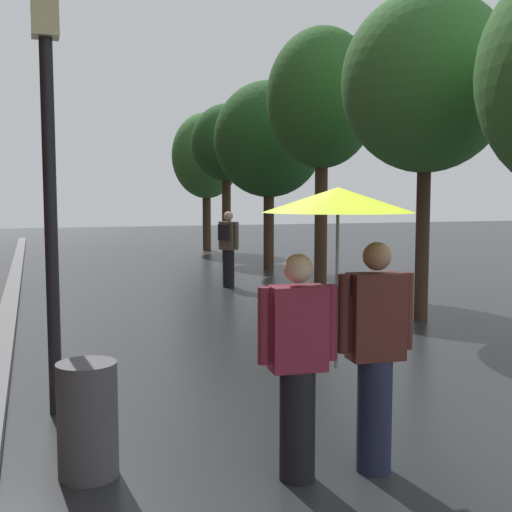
# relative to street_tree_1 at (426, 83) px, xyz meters

# --- Properties ---
(ground_plane) EXTENTS (80.00, 80.00, 0.00)m
(ground_plane) POSITION_rel_street_tree_1_xyz_m (-3.31, -5.39, -3.87)
(ground_plane) COLOR #26282B
(kerb_strip) EXTENTS (0.30, 36.00, 0.12)m
(kerb_strip) POSITION_rel_street_tree_1_xyz_m (-6.51, 4.61, -3.81)
(kerb_strip) COLOR slate
(kerb_strip) RESTS_ON ground
(street_tree_1) EXTENTS (2.73, 2.73, 5.33)m
(street_tree_1) POSITION_rel_street_tree_1_xyz_m (0.00, 0.00, 0.00)
(street_tree_1) COLOR #473323
(street_tree_1) RESTS_ON ground
(street_tree_2) EXTENTS (2.41, 2.41, 5.69)m
(street_tree_2) POSITION_rel_street_tree_1_xyz_m (-0.04, 3.87, 0.27)
(street_tree_2) COLOR #473323
(street_tree_2) RESTS_ON ground
(street_tree_3) EXTENTS (3.04, 3.04, 5.20)m
(street_tree_3) POSITION_rel_street_tree_1_xyz_m (0.16, 7.74, -0.27)
(street_tree_3) COLOR #473323
(street_tree_3) RESTS_ON ground
(street_tree_4) EXTENTS (2.26, 2.26, 5.02)m
(street_tree_4) POSITION_rel_street_tree_1_xyz_m (-0.05, 11.17, -0.13)
(street_tree_4) COLOR #473323
(street_tree_4) RESTS_ON ground
(street_tree_5) EXTENTS (2.58, 2.58, 5.16)m
(street_tree_5) POSITION_rel_street_tree_1_xyz_m (0.18, 14.54, -0.33)
(street_tree_5) COLOR #473323
(street_tree_5) RESTS_ON ground
(couple_under_umbrella) EXTENTS (1.19, 1.09, 2.12)m
(couple_under_umbrella) POSITION_rel_street_tree_1_xyz_m (-4.00, -4.95, -2.47)
(couple_under_umbrella) COLOR black
(couple_under_umbrella) RESTS_ON ground
(street_lamp_post) EXTENTS (0.24, 0.24, 3.80)m
(street_lamp_post) POSITION_rel_street_tree_1_xyz_m (-5.91, -2.84, -1.61)
(street_lamp_post) COLOR black
(street_lamp_post) RESTS_ON ground
(litter_bin) EXTENTS (0.44, 0.44, 0.85)m
(litter_bin) POSITION_rel_street_tree_1_xyz_m (-5.73, -4.37, -3.44)
(litter_bin) COLOR #4C4C51
(litter_bin) RESTS_ON ground
(pedestrian_walking_midground) EXTENTS (0.44, 0.52, 1.71)m
(pedestrian_walking_midground) POSITION_rel_street_tree_1_xyz_m (-1.91, 4.77, -2.96)
(pedestrian_walking_midground) COLOR black
(pedestrian_walking_midground) RESTS_ON ground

